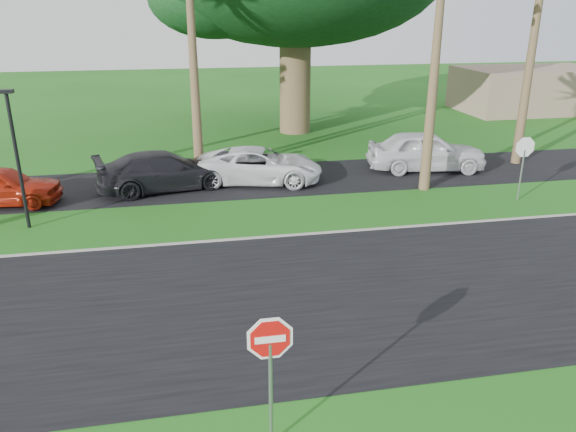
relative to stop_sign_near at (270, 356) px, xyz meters
The scene contains 12 objects.
ground 3.52m from the stop_sign_near, 99.46° to the left, with size 120.00×120.00×0.00m, color #1B5615.
road 5.33m from the stop_sign_near, 95.71° to the left, with size 120.00×8.00×0.02m, color black.
parking_strip 15.61m from the stop_sign_near, 91.85° to the left, with size 120.00×5.00×0.02m, color black.
curb 9.23m from the stop_sign_near, 93.16° to the left, with size 120.00×0.12×0.06m, color gray.
stop_sign_near is the anchor object (origin of this frame).
stop_sign_far 15.91m from the stop_sign_near, 43.73° to the left, with size 1.05×0.07×2.62m.
streetlight_right 13.24m from the stop_sign_near, 119.48° to the left, with size 0.45×0.25×4.64m.
building_far 37.33m from the stop_sign_near, 50.98° to the left, with size 10.00×6.00×3.00m, color gray.
car_red 16.26m from the stop_sign_near, 119.48° to the left, with size 1.74×4.31×1.47m, color #A71F0D.
car_dark 15.09m from the stop_sign_near, 97.62° to the left, with size 2.19×5.38×1.56m, color black.
car_minivan 15.32m from the stop_sign_near, 82.69° to the left, with size 2.45×5.32×1.48m, color white.
car_pickup 18.39m from the stop_sign_near, 58.22° to the left, with size 2.12×5.26×1.79m, color silver.
Camera 1 is at (-0.67, -10.62, 7.09)m, focal length 35.00 mm.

